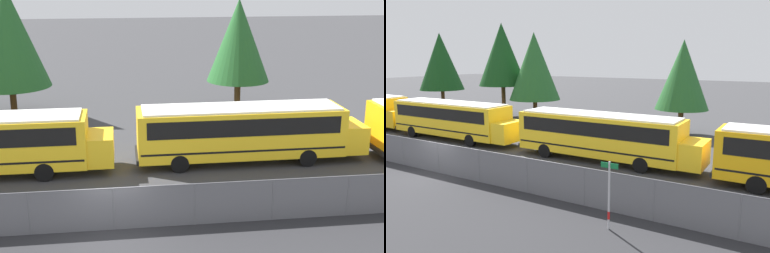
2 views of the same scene
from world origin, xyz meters
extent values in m
plane|color=#38383A|center=(0.00, 0.00, 0.00)|extent=(200.00, 200.00, 0.00)
cube|color=#9EA0A5|center=(0.00, 0.00, 0.85)|extent=(62.42, 0.03, 1.71)
cube|color=slate|center=(0.00, -0.01, 0.85)|extent=(62.42, 0.01, 1.71)
cylinder|color=slate|center=(0.00, 0.00, 1.71)|extent=(62.42, 0.05, 0.05)
cylinder|color=slate|center=(-3.12, 0.00, 0.85)|extent=(0.07, 0.07, 1.71)
cylinder|color=slate|center=(0.00, 0.00, 0.85)|extent=(0.07, 0.07, 1.71)
cylinder|color=slate|center=(3.12, 0.00, 0.85)|extent=(0.07, 0.07, 1.71)
cylinder|color=slate|center=(6.24, 0.00, 0.85)|extent=(0.07, 0.07, 1.71)
cylinder|color=slate|center=(9.36, 0.00, 0.85)|extent=(0.07, 0.07, 1.71)
cube|color=yellow|center=(-0.64, 6.62, 1.18)|extent=(1.27, 2.34, 1.45)
cylinder|color=black|center=(-3.29, 7.77, 0.45)|extent=(0.91, 0.28, 0.91)
cylinder|color=black|center=(-3.29, 5.47, 0.45)|extent=(0.91, 0.28, 0.91)
cube|color=yellow|center=(6.46, 6.89, 1.66)|extent=(10.57, 2.54, 2.41)
cube|color=black|center=(6.46, 6.89, 2.19)|extent=(9.72, 2.58, 0.87)
cube|color=black|center=(6.46, 6.89, 0.98)|extent=(10.35, 2.57, 0.10)
cube|color=yellow|center=(12.38, 6.89, 1.18)|extent=(1.27, 2.34, 1.45)
cube|color=black|center=(1.13, 6.89, 0.60)|extent=(0.12, 2.54, 0.24)
cube|color=silver|center=(6.46, 6.89, 2.91)|extent=(10.04, 2.29, 0.10)
cylinder|color=black|center=(9.74, 8.04, 0.45)|extent=(0.91, 0.28, 0.91)
cylinder|color=black|center=(9.74, 5.74, 0.45)|extent=(0.91, 0.28, 0.91)
cylinder|color=black|center=(3.19, 8.04, 0.45)|extent=(0.91, 0.28, 0.91)
cylinder|color=black|center=(3.19, 5.74, 0.45)|extent=(0.91, 0.28, 0.91)
cube|color=black|center=(13.59, 6.54, 0.60)|extent=(0.12, 2.54, 0.24)
cylinder|color=#51381E|center=(8.67, 17.56, 1.08)|extent=(0.44, 0.44, 2.15)
cone|color=#235B28|center=(8.67, 17.56, 5.00)|extent=(4.38, 4.38, 5.70)
cylinder|color=#51381E|center=(-6.88, 18.08, 1.03)|extent=(0.44, 0.44, 2.06)
cone|color=#235B28|center=(-6.88, 18.08, 5.52)|extent=(5.33, 5.33, 6.92)
camera|label=1|loc=(0.45, -18.89, 9.52)|focal=50.00mm
camera|label=2|loc=(16.96, -13.42, 6.33)|focal=35.00mm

